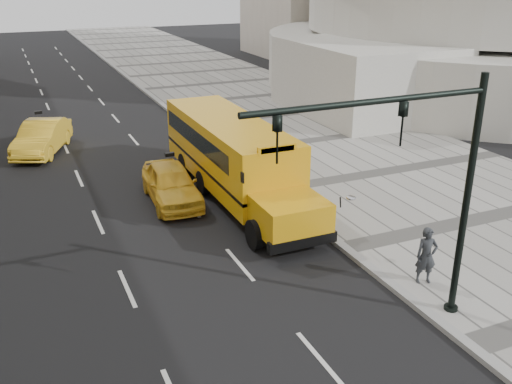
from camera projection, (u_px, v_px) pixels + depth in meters
name	position (u px, v px, depth m)	size (l,w,h in m)	color
ground	(126.00, 217.00, 21.01)	(140.00, 140.00, 0.00)	black
sidewalk_museum	(394.00, 172.00, 25.48)	(12.00, 140.00, 0.15)	#999791
curb_museum	(273.00, 191.00, 23.23)	(0.30, 140.00, 0.15)	gray
school_bus	(231.00, 152.00, 22.64)	(2.96, 11.56, 3.19)	orange
taxi_near	(171.00, 184.00, 22.14)	(1.78, 4.43, 1.51)	yellow
taxi_far	(42.00, 137.00, 28.03)	(1.67, 4.79, 1.58)	yellow
pedestrian	(426.00, 256.00, 16.12)	(0.62, 0.40, 1.69)	#2A2D31
traffic_signal	(424.00, 177.00, 13.13)	(6.18, 0.36, 6.40)	black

